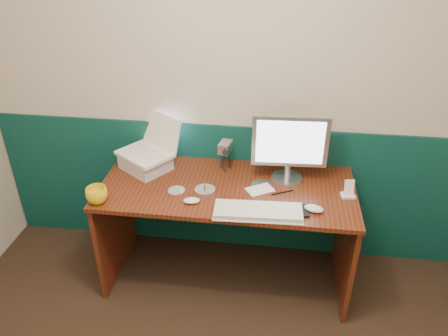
# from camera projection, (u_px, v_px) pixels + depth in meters

# --- Properties ---
(back_wall) EXTENTS (3.50, 0.04, 2.50)m
(back_wall) POSITION_uv_depth(u_px,v_px,m) (240.00, 91.00, 2.81)
(back_wall) COLOR beige
(back_wall) RESTS_ON ground
(wainscot) EXTENTS (3.48, 0.02, 1.00)m
(wainscot) POSITION_uv_depth(u_px,v_px,m) (238.00, 189.00, 3.17)
(wainscot) COLOR #073226
(wainscot) RESTS_ON ground
(desk) EXTENTS (1.60, 0.70, 0.75)m
(desk) POSITION_uv_depth(u_px,v_px,m) (227.00, 233.00, 2.93)
(desk) COLOR #3E1B0B
(desk) RESTS_ON ground
(laptop_riser) EXTENTS (0.38, 0.37, 0.10)m
(laptop_riser) POSITION_uv_depth(u_px,v_px,m) (146.00, 162.00, 2.91)
(laptop_riser) COLOR silver
(laptop_riser) RESTS_ON desk
(laptop) EXTENTS (0.42, 0.40, 0.28)m
(laptop) POSITION_uv_depth(u_px,v_px,m) (143.00, 137.00, 2.82)
(laptop) COLOR white
(laptop) RESTS_ON laptop_riser
(monitor) EXTENTS (0.47, 0.16, 0.47)m
(monitor) POSITION_uv_depth(u_px,v_px,m) (289.00, 147.00, 2.70)
(monitor) COLOR silver
(monitor) RESTS_ON desk
(keyboard) EXTENTS (0.51, 0.19, 0.03)m
(keyboard) POSITION_uv_depth(u_px,v_px,m) (258.00, 212.00, 2.48)
(keyboard) COLOR white
(keyboard) RESTS_ON desk
(mouse_right) EXTENTS (0.13, 0.09, 0.04)m
(mouse_right) POSITION_uv_depth(u_px,v_px,m) (314.00, 209.00, 2.51)
(mouse_right) COLOR white
(mouse_right) RESTS_ON desk
(mouse_left) EXTENTS (0.11, 0.07, 0.03)m
(mouse_left) POSITION_uv_depth(u_px,v_px,m) (192.00, 201.00, 2.58)
(mouse_left) COLOR white
(mouse_left) RESTS_ON desk
(mug) EXTENTS (0.14, 0.14, 0.10)m
(mug) POSITION_uv_depth(u_px,v_px,m) (97.00, 195.00, 2.57)
(mug) COLOR yellow
(mug) RESTS_ON desk
(camcorder) EXTENTS (0.12, 0.15, 0.21)m
(camcorder) POSITION_uv_depth(u_px,v_px,m) (225.00, 156.00, 2.88)
(camcorder) COLOR #BABBC0
(camcorder) RESTS_ON desk
(cd_spindle) EXTENTS (0.13, 0.13, 0.03)m
(cd_spindle) POSITION_uv_depth(u_px,v_px,m) (205.00, 191.00, 2.68)
(cd_spindle) COLOR silver
(cd_spindle) RESTS_ON desk
(cd_loose_a) EXTENTS (0.11, 0.11, 0.00)m
(cd_loose_a) POSITION_uv_depth(u_px,v_px,m) (176.00, 190.00, 2.70)
(cd_loose_a) COLOR silver
(cd_loose_a) RESTS_ON desk
(cd_loose_b) EXTENTS (0.13, 0.13, 0.00)m
(cd_loose_b) POSITION_uv_depth(u_px,v_px,m) (262.00, 185.00, 2.76)
(cd_loose_b) COLOR silver
(cd_loose_b) RESTS_ON desk
(pen) EXTENTS (0.13, 0.07, 0.01)m
(pen) POSITION_uv_depth(u_px,v_px,m) (282.00, 192.00, 2.68)
(pen) COLOR black
(pen) RESTS_ON desk
(papers) EXTENTS (0.20, 0.18, 0.00)m
(papers) POSITION_uv_depth(u_px,v_px,m) (260.00, 190.00, 2.71)
(papers) COLOR white
(papers) RESTS_ON desk
(dock) EXTENTS (0.09, 0.07, 0.02)m
(dock) POSITION_uv_depth(u_px,v_px,m) (348.00, 195.00, 2.64)
(dock) COLOR white
(dock) RESTS_ON desk
(music_player) EXTENTS (0.06, 0.04, 0.10)m
(music_player) POSITION_uv_depth(u_px,v_px,m) (349.00, 188.00, 2.61)
(music_player) COLOR white
(music_player) RESTS_ON dock
(pda) EXTENTS (0.08, 0.12, 0.01)m
(pda) POSITION_uv_depth(u_px,v_px,m) (302.00, 211.00, 2.51)
(pda) COLOR black
(pda) RESTS_ON desk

